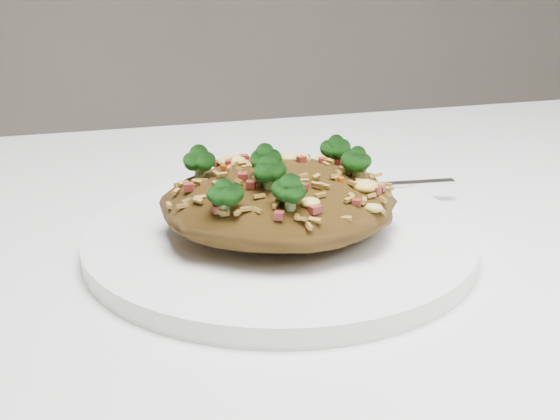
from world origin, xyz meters
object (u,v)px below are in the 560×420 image
object	(u,v)px
fried_rice	(280,191)
fork	(366,186)
dining_table	(441,380)
plate	(280,240)

from	to	relation	value
fried_rice	fork	size ratio (longest dim) A/B	0.98
dining_table	plate	world-z (taller)	plate
dining_table	plate	bearing A→B (deg)	153.20
dining_table	plate	xyz separation A→B (m)	(-0.10, 0.05, 0.10)
dining_table	fork	xyz separation A→B (m)	(-0.02, 0.12, 0.11)
dining_table	fried_rice	bearing A→B (deg)	153.48
plate	fried_rice	size ratio (longest dim) A/B	1.69
dining_table	fried_rice	size ratio (longest dim) A/B	7.52
dining_table	fork	world-z (taller)	fork
plate	fried_rice	world-z (taller)	fried_rice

